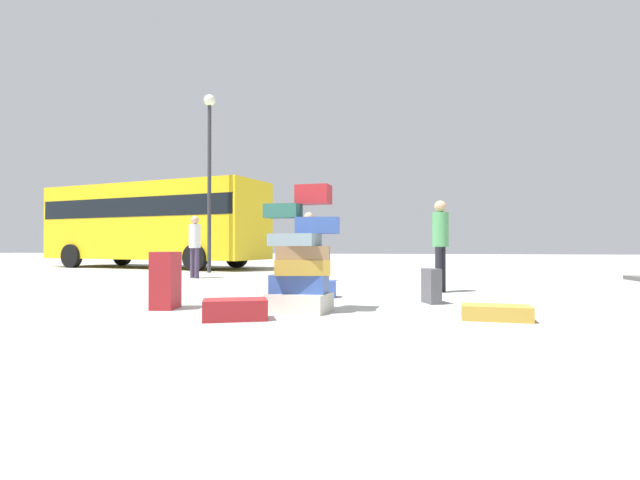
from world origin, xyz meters
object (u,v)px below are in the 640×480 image
at_px(suitcase_maroon_foreground_far, 235,309).
at_px(parked_bus, 154,220).
at_px(suitcase_maroon_right_side, 166,280).
at_px(person_bearded_onlooker, 309,240).
at_px(lamp_post, 209,155).
at_px(suitcase_navy_upright_blue, 316,289).
at_px(suitcase_tan_left_side, 496,313).
at_px(person_passerby_in_red, 195,241).
at_px(person_tourist_with_camera, 440,237).
at_px(suitcase_charcoal_white_trunk, 431,286).
at_px(suitcase_tower, 302,261).

relative_size(suitcase_maroon_foreground_far, parked_bus, 0.08).
height_order(suitcase_maroon_right_side, person_bearded_onlooker, person_bearded_onlooker).
relative_size(person_bearded_onlooker, lamp_post, 0.29).
xyz_separation_m(suitcase_navy_upright_blue, person_bearded_onlooker, (-0.75, 3.44, 0.86)).
distance_m(suitcase_navy_upright_blue, person_bearded_onlooker, 3.63).
relative_size(suitcase_tan_left_side, person_passerby_in_red, 0.47).
bearing_deg(person_bearded_onlooker, lamp_post, -138.44).
relative_size(suitcase_maroon_right_side, parked_bus, 0.08).
distance_m(person_tourist_with_camera, lamp_post, 8.93).
bearing_deg(suitcase_navy_upright_blue, person_tourist_with_camera, 25.37).
distance_m(person_bearded_onlooker, parked_bus, 9.14).
bearing_deg(suitcase_charcoal_white_trunk, person_bearded_onlooker, 103.07).
relative_size(suitcase_tan_left_side, person_bearded_onlooker, 0.47).
distance_m(suitcase_navy_upright_blue, lamp_post, 8.64).
xyz_separation_m(suitcase_maroon_right_side, lamp_post, (-2.71, 8.22, 3.34)).
bearing_deg(suitcase_charcoal_white_trunk, suitcase_tan_left_side, -86.94).
relative_size(suitcase_maroon_right_side, suitcase_maroon_foreground_far, 1.06).
distance_m(suitcase_tower, parked_bus, 13.53).
height_order(suitcase_tan_left_side, person_bearded_onlooker, person_bearded_onlooker).
height_order(suitcase_maroon_right_side, lamp_post, lamp_post).
height_order(suitcase_tower, person_bearded_onlooker, suitcase_tower).
bearing_deg(suitcase_tower, lamp_post, 119.41).
relative_size(suitcase_tower, person_passerby_in_red, 1.02).
distance_m(suitcase_tower, suitcase_navy_upright_blue, 1.82).
xyz_separation_m(person_bearded_onlooker, parked_bus, (-7.09, 5.72, 0.83)).
relative_size(suitcase_maroon_foreground_far, suitcase_charcoal_white_trunk, 1.41).
height_order(suitcase_maroon_right_side, person_tourist_with_camera, person_tourist_with_camera).
xyz_separation_m(parked_bus, lamp_post, (3.33, -2.72, 1.90)).
relative_size(suitcase_navy_upright_blue, person_passerby_in_red, 0.40).
bearing_deg(parked_bus, suitcase_navy_upright_blue, -34.98).
bearing_deg(suitcase_charcoal_white_trunk, person_tourist_with_camera, 60.57).
bearing_deg(suitcase_navy_upright_blue, suitcase_tan_left_side, -42.58).
bearing_deg(suitcase_tan_left_side, suitcase_tower, 178.17).
xyz_separation_m(person_passerby_in_red, parked_bus, (-3.92, 5.17, 0.85)).
xyz_separation_m(suitcase_tower, suitcase_charcoal_white_trunk, (1.75, 1.16, -0.41)).
xyz_separation_m(suitcase_tower, suitcase_navy_upright_blue, (-0.11, 1.74, -0.52)).
bearing_deg(suitcase_navy_upright_blue, suitcase_tower, -89.29).
xyz_separation_m(suitcase_tower, person_bearded_onlooker, (-0.85, 5.18, 0.33)).
height_order(suitcase_maroon_foreground_far, lamp_post, lamp_post).
bearing_deg(suitcase_tower, person_tourist_with_camera, 54.74).
bearing_deg(suitcase_navy_upright_blue, suitcase_charcoal_white_trunk, -20.12).
height_order(suitcase_charcoal_white_trunk, parked_bus, parked_bus).
bearing_deg(person_bearded_onlooker, person_tourist_with_camera, 41.82).
bearing_deg(parked_bus, person_tourist_with_camera, -24.25).
bearing_deg(person_passerby_in_red, suitcase_tower, -19.75).
xyz_separation_m(suitcase_tower, person_tourist_with_camera, (2.04, 2.89, 0.35)).
bearing_deg(suitcase_charcoal_white_trunk, suitcase_maroon_foreground_far, -160.58).
xyz_separation_m(suitcase_maroon_right_side, person_bearded_onlooker, (1.04, 5.22, 0.61)).
bearing_deg(person_tourist_with_camera, parked_bus, -104.75).
distance_m(suitcase_tower, lamp_post, 9.88).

